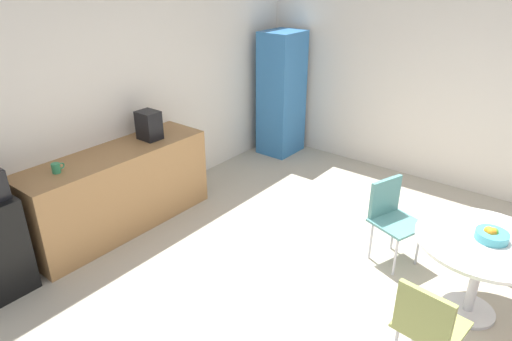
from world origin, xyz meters
TOP-DOWN VIEW (x-y plane):
  - ground_plane at (0.00, 0.00)m, footprint 6.00×6.00m
  - wall_back at (0.00, 3.00)m, footprint 6.00×0.10m
  - wall_side_right at (3.00, 0.00)m, footprint 0.10×6.00m
  - counter_block at (-0.34, 2.65)m, footprint 2.08×0.60m
  - locker_cabinet at (2.55, 2.55)m, footprint 0.60×0.50m
  - round_table at (0.61, -0.79)m, footprint 1.05×1.05m
  - chair_olive at (-0.33, -0.69)m, footprint 0.46×0.46m
  - chair_teal at (0.92, 0.10)m, footprint 0.54×0.54m
  - fruit_bowl at (0.64, -0.82)m, footprint 0.25×0.25m
  - mug_white at (-0.98, 2.65)m, footprint 0.13×0.08m
  - coffee_maker at (0.14, 2.65)m, footprint 0.20×0.24m

SIDE VIEW (x-z plane):
  - ground_plane at x=0.00m, z-range 0.00..0.00m
  - counter_block at x=-0.34m, z-range 0.00..0.90m
  - chair_olive at x=-0.33m, z-range 0.11..0.94m
  - chair_teal at x=0.92m, z-range 0.11..0.94m
  - round_table at x=0.61m, z-range 0.22..0.95m
  - fruit_bowl at x=0.64m, z-range 0.72..0.82m
  - locker_cabinet at x=2.55m, z-range 0.00..1.82m
  - mug_white at x=-0.98m, z-range 0.90..1.00m
  - coffee_maker at x=0.14m, z-range 0.90..1.22m
  - wall_back at x=0.00m, z-range 0.00..2.60m
  - wall_side_right at x=3.00m, z-range 0.00..2.60m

